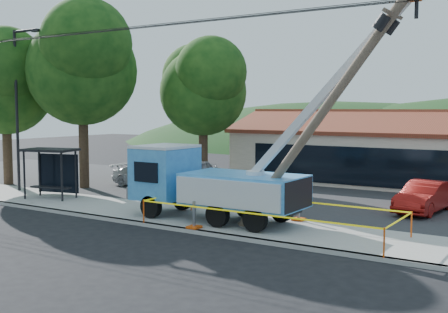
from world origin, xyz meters
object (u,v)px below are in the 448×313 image
leaning_pole (325,109)px  car_silver (193,189)px  car_red (424,214)px  car_white (147,188)px  bus_shelter (52,162)px  utility_truck (212,181)px

leaning_pole → car_silver: (-11.56, 7.88, -4.74)m
car_red → car_white: (-15.97, -0.31, 0.00)m
bus_shelter → utility_truck: bearing=-15.2°
leaning_pole → car_red: (1.85, 7.10, -4.74)m
car_white → car_red: bearing=-93.9°
car_silver → bus_shelter: bearing=-129.5°
car_red → car_white: car_red is taller
car_silver → car_red: (13.41, -0.78, 0.00)m
utility_truck → car_red: utility_truck is taller
utility_truck → car_red: bearing=44.1°
utility_truck → bus_shelter: size_ratio=4.02×
utility_truck → car_silver: 10.06m
utility_truck → car_silver: size_ratio=2.49×
car_silver → car_red: 13.43m
car_white → leaning_pole: bearing=-120.7°
utility_truck → leaning_pole: size_ratio=1.39×
utility_truck → car_white: utility_truck is taller
leaning_pole → bus_shelter: size_ratio=2.90×
utility_truck → bus_shelter: bearing=178.6°
car_silver → car_red: car_silver is taller
leaning_pole → car_silver: size_ratio=1.80×
car_red → car_silver: bearing=-176.9°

